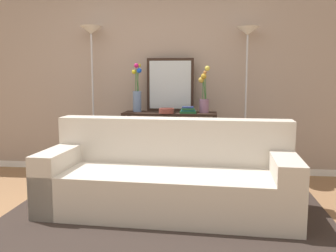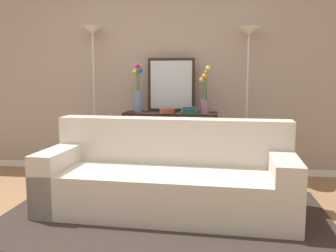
# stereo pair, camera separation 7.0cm
# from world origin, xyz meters

# --- Properties ---
(ground_plane) EXTENTS (16.00, 16.00, 0.02)m
(ground_plane) POSITION_xyz_m (0.00, 0.00, -0.01)
(ground_plane) COLOR #936B47
(back_wall) EXTENTS (12.00, 0.15, 2.95)m
(back_wall) POSITION_xyz_m (0.00, 2.14, 1.47)
(back_wall) COLOR white
(back_wall) RESTS_ON ground
(area_rug) EXTENTS (3.05, 1.80, 0.01)m
(area_rug) POSITION_xyz_m (0.46, 0.43, 0.01)
(area_rug) COLOR #332823
(area_rug) RESTS_ON ground
(couch) EXTENTS (2.43, 1.03, 0.88)m
(couch) POSITION_xyz_m (0.47, 0.60, 0.31)
(couch) COLOR beige
(couch) RESTS_ON ground
(console_table) EXTENTS (1.18, 0.39, 0.86)m
(console_table) POSITION_xyz_m (0.35, 1.76, 0.58)
(console_table) COLOR black
(console_table) RESTS_ON ground
(floor_lamp_left) EXTENTS (0.28, 0.28, 1.96)m
(floor_lamp_left) POSITION_xyz_m (-0.70, 1.87, 1.54)
(floor_lamp_left) COLOR silver
(floor_lamp_left) RESTS_ON ground
(floor_lamp_right) EXTENTS (0.28, 0.28, 1.92)m
(floor_lamp_right) POSITION_xyz_m (1.30, 1.87, 1.51)
(floor_lamp_right) COLOR silver
(floor_lamp_right) RESTS_ON ground
(wall_mirror) EXTENTS (0.61, 0.02, 0.69)m
(wall_mirror) POSITION_xyz_m (0.33, 1.92, 1.20)
(wall_mirror) COLOR black
(wall_mirror) RESTS_ON console_table
(vase_tall_flowers) EXTENTS (0.13, 0.12, 0.62)m
(vase_tall_flowers) POSITION_xyz_m (-0.08, 1.79, 1.07)
(vase_tall_flowers) COLOR #6B84AD
(vase_tall_flowers) RESTS_ON console_table
(vase_short_flowers) EXTENTS (0.14, 0.13, 0.58)m
(vase_short_flowers) POSITION_xyz_m (0.78, 1.75, 1.06)
(vase_short_flowers) COLOR gray
(vase_short_flowers) RESTS_ON console_table
(fruit_bowl) EXTENTS (0.19, 0.19, 0.06)m
(fruit_bowl) POSITION_xyz_m (0.32, 1.63, 0.89)
(fruit_bowl) COLOR brown
(fruit_bowl) RESTS_ON console_table
(book_stack) EXTENTS (0.21, 0.14, 0.08)m
(book_stack) POSITION_xyz_m (0.58, 1.66, 0.89)
(book_stack) COLOR #236033
(book_stack) RESTS_ON console_table
(book_row_under_console) EXTENTS (0.41, 0.17, 0.13)m
(book_row_under_console) POSITION_xyz_m (0.07, 1.76, 0.06)
(book_row_under_console) COLOR #6B3360
(book_row_under_console) RESTS_ON ground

